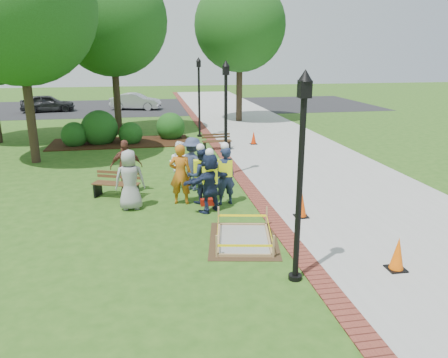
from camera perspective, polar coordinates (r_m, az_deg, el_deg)
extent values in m
plane|color=#285116|center=(11.80, -1.37, -6.41)|extent=(100.00, 100.00, 0.00)
cube|color=#9E9E99|center=(22.26, 7.44, 4.44)|extent=(6.00, 60.00, 0.02)
cube|color=maroon|center=(21.51, -0.87, 4.17)|extent=(0.50, 60.00, 0.03)
cube|color=#381E0F|center=(23.24, -13.37, 4.66)|extent=(7.00, 3.00, 0.05)
cube|color=black|center=(38.06, -7.74, 9.37)|extent=(36.00, 12.00, 0.01)
cube|color=#47331E|center=(11.07, 2.56, -7.99)|extent=(2.10, 2.58, 0.01)
cube|color=gray|center=(11.07, 2.56, -7.92)|extent=(1.52, 1.99, 0.04)
cube|color=tan|center=(11.06, 2.56, -7.82)|extent=(1.66, 2.13, 0.08)
cube|color=tan|center=(10.96, 2.58, -6.70)|extent=(1.69, 2.17, 0.55)
cube|color=yellow|center=(10.96, 2.58, -6.58)|extent=(1.63, 2.11, 0.06)
cube|color=brown|center=(14.48, -13.94, -0.59)|extent=(1.56, 0.98, 0.04)
cube|color=brown|center=(14.62, -13.60, 0.55)|extent=(1.41, 0.60, 0.24)
cube|color=black|center=(14.55, -13.87, -1.50)|extent=(1.46, 0.98, 0.44)
cube|color=#52391C|center=(20.93, -0.94, 4.98)|extent=(1.41, 0.49, 0.04)
cube|color=#52391C|center=(21.10, -1.08, 5.66)|extent=(1.39, 0.12, 0.22)
cube|color=black|center=(20.98, -0.94, 4.38)|extent=(1.29, 0.54, 0.41)
cube|color=black|center=(10.36, 21.51, -10.90)|extent=(0.39, 0.39, 0.05)
cone|color=#FF6308|center=(10.19, 21.74, -8.97)|extent=(0.31, 0.31, 0.72)
cube|color=black|center=(12.70, 10.03, -4.85)|extent=(0.38, 0.38, 0.05)
cone|color=#F04A07|center=(12.57, 10.11, -3.26)|extent=(0.30, 0.30, 0.70)
cube|color=black|center=(22.27, 3.87, 4.58)|extent=(0.34, 0.34, 0.05)
cone|color=red|center=(22.21, 3.89, 5.43)|extent=(0.27, 0.27, 0.63)
cube|color=maroon|center=(13.46, -2.20, -3.01)|extent=(0.42, 0.24, 0.21)
cylinder|color=black|center=(8.70, 9.81, -1.76)|extent=(0.12, 0.12, 3.80)
cube|color=black|center=(8.30, 10.49, 11.47)|extent=(0.22, 0.22, 0.32)
cone|color=black|center=(8.28, 10.58, 13.19)|extent=(0.28, 0.28, 0.22)
cylinder|color=black|center=(9.43, 9.26, -12.51)|extent=(0.28, 0.28, 0.10)
cylinder|color=black|center=(16.24, 0.23, 6.93)|extent=(0.12, 0.12, 3.80)
cube|color=black|center=(16.03, 0.24, 14.00)|extent=(0.22, 0.22, 0.32)
cone|color=black|center=(16.02, 0.24, 14.89)|extent=(0.28, 0.28, 0.22)
cylinder|color=black|center=(16.64, 0.23, 0.63)|extent=(0.28, 0.28, 0.10)
cylinder|color=black|center=(24.07, -3.26, 10.01)|extent=(0.12, 0.12, 3.80)
cube|color=black|center=(23.93, -3.34, 14.77)|extent=(0.22, 0.22, 0.32)
cone|color=black|center=(23.93, -3.35, 15.37)|extent=(0.28, 0.28, 0.22)
cylinder|color=black|center=(24.35, -3.19, 5.68)|extent=(0.28, 0.28, 0.10)
cylinder|color=#3D2D1E|center=(19.89, -24.14, 9.22)|extent=(0.37, 0.37, 5.14)
sphere|color=#1C4313|center=(19.86, -25.44, 19.74)|extent=(6.12, 6.12, 6.12)
cylinder|color=#3D2D1E|center=(25.67, -13.89, 11.39)|extent=(0.38, 0.38, 5.07)
sphere|color=#1C4313|center=(25.64, -14.47, 19.48)|extent=(5.97, 5.97, 5.97)
cylinder|color=#3D2D1E|center=(29.61, 2.01, 12.44)|extent=(0.41, 0.41, 5.05)
sphere|color=#1C4313|center=(29.58, 2.08, 19.42)|extent=(5.86, 5.86, 5.86)
sphere|color=#1C4313|center=(23.12, -18.83, 4.12)|extent=(1.29, 1.29, 1.29)
sphere|color=#1C4313|center=(23.32, -15.79, 4.48)|extent=(1.84, 1.84, 1.84)
sphere|color=#1C4313|center=(22.94, -12.02, 4.54)|extent=(1.20, 1.20, 1.20)
sphere|color=#1C4313|center=(23.88, -6.94, 5.25)|extent=(1.52, 1.52, 1.52)
sphere|color=#1C4313|center=(24.47, -12.18, 5.27)|extent=(0.91, 0.91, 0.91)
imported|color=gray|center=(13.19, -12.21, -0.12)|extent=(0.58, 0.38, 1.81)
imported|color=#B86015|center=(13.42, -5.71, 0.61)|extent=(0.67, 0.51, 1.88)
imported|color=white|center=(14.99, -5.81, 1.84)|extent=(0.63, 0.58, 1.65)
imported|color=brown|center=(14.77, -12.64, 1.58)|extent=(0.59, 0.40, 1.79)
imported|color=#353F5E|center=(14.77, -4.10, 1.97)|extent=(0.68, 0.66, 1.81)
imported|color=#1B2047|center=(12.71, -1.86, -0.49)|extent=(0.67, 0.60, 1.76)
cube|color=#D8EA13|center=(12.64, -1.87, 0.59)|extent=(0.42, 0.26, 0.52)
sphere|color=white|center=(12.48, -1.90, 3.49)|extent=(0.25, 0.25, 0.25)
imported|color=#1C284A|center=(13.31, 0.10, 0.40)|extent=(0.64, 0.48, 1.81)
cube|color=#D8EA13|center=(13.24, 0.10, 1.46)|extent=(0.42, 0.26, 0.52)
sphere|color=white|center=(13.08, 0.10, 4.31)|extent=(0.25, 0.25, 0.25)
imported|color=#151D38|center=(13.47, -3.04, 0.41)|extent=(0.61, 0.45, 1.73)
cube|color=#D8EA13|center=(13.41, -3.06, 1.42)|extent=(0.42, 0.26, 0.52)
sphere|color=white|center=(13.26, -3.10, 4.11)|extent=(0.25, 0.25, 0.25)
imported|color=#292A2C|center=(36.99, -21.94, 8.14)|extent=(2.64, 4.73, 1.46)
imported|color=#AAA9AE|center=(36.39, -11.41, 8.87)|extent=(2.91, 4.71, 1.43)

